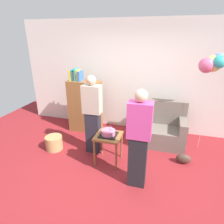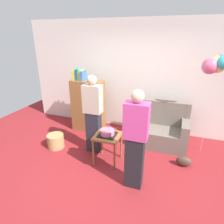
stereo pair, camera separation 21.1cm
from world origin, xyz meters
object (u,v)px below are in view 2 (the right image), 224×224
at_px(wicker_basket, 56,141).
at_px(person_blowing_candles, 93,114).
at_px(side_table, 108,139).
at_px(birthday_cake, 108,133).
at_px(person_holding_cake, 135,141).
at_px(bookshelf, 88,105).
at_px(balloon_bunch, 218,64).
at_px(handbag, 184,161).
at_px(couch, 162,130).

bearing_deg(wicker_basket, person_blowing_candles, 11.63).
bearing_deg(side_table, person_blowing_candles, 146.48).
bearing_deg(birthday_cake, person_holding_cake, -36.08).
bearing_deg(bookshelf, wicker_basket, -105.89).
bearing_deg(birthday_cake, person_blowing_candles, 146.48).
xyz_separation_m(person_holding_cake, balloon_bunch, (1.14, 1.50, 1.00)).
xyz_separation_m(bookshelf, person_holding_cake, (1.59, -1.60, 0.16)).
relative_size(handbag, balloon_bunch, 0.14).
bearing_deg(handbag, balloon_bunch, 63.50).
relative_size(bookshelf, balloon_bunch, 0.79).
bearing_deg(person_holding_cake, birthday_cake, -11.53).
height_order(couch, balloon_bunch, balloon_bunch).
relative_size(bookshelf, person_holding_cake, 0.98).
bearing_deg(handbag, wicker_basket, -174.96).
distance_m(couch, side_table, 1.38).
xyz_separation_m(side_table, handbag, (1.41, 0.33, -0.39)).
bearing_deg(person_holding_cake, bookshelf, -20.61).
xyz_separation_m(bookshelf, side_table, (0.97, -1.15, -0.18)).
height_order(bookshelf, side_table, bookshelf).
xyz_separation_m(couch, person_blowing_candles, (-1.32, -0.76, 0.49)).
bearing_deg(wicker_basket, person_holding_cake, -16.33).
relative_size(person_blowing_candles, wicker_basket, 4.53).
relative_size(side_table, person_holding_cake, 0.36).
height_order(person_blowing_candles, wicker_basket, person_blowing_candles).
height_order(side_table, wicker_basket, side_table).
bearing_deg(person_holding_cake, person_blowing_candles, -10.53).
xyz_separation_m(person_blowing_candles, balloon_bunch, (2.18, 0.77, 1.00)).
bearing_deg(couch, side_table, -131.45).
xyz_separation_m(side_table, person_blowing_candles, (-0.41, 0.27, 0.34)).
xyz_separation_m(birthday_cake, wicker_basket, (-1.27, 0.10, -0.48)).
xyz_separation_m(handbag, balloon_bunch, (0.35, 0.71, 1.73)).
bearing_deg(person_blowing_candles, balloon_bunch, 12.25).
bearing_deg(person_blowing_candles, handbag, -5.32).
xyz_separation_m(side_table, birthday_cake, (0.00, -0.00, 0.14)).
distance_m(side_table, balloon_bunch, 2.45).
xyz_separation_m(person_holding_cake, wicker_basket, (-1.89, 0.55, -0.68)).
bearing_deg(handbag, person_blowing_candles, -178.10).
xyz_separation_m(person_blowing_candles, person_holding_cake, (1.04, -0.73, 0.00)).
distance_m(side_table, person_holding_cake, 0.85).
bearing_deg(handbag, couch, 125.64).
xyz_separation_m(side_table, person_holding_cake, (0.63, -0.46, 0.34)).
relative_size(person_blowing_candles, person_holding_cake, 1.00).
bearing_deg(handbag, bookshelf, 161.14).
xyz_separation_m(birthday_cake, balloon_bunch, (1.76, 1.04, 1.20)).
height_order(couch, side_table, couch).
bearing_deg(side_table, balloon_bunch, 30.57).
xyz_separation_m(side_table, wicker_basket, (-1.27, 0.10, -0.34)).
height_order(birthday_cake, handbag, birthday_cake).
relative_size(couch, person_blowing_candles, 0.67).
bearing_deg(person_blowing_candles, bookshelf, 115.21).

